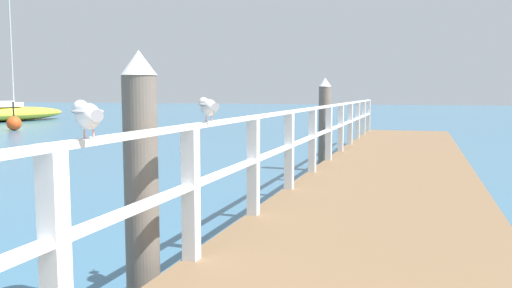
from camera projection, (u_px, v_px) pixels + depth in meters
name	position (u px, v px, depth m)	size (l,w,h in m)	color
pier_deck	(392.00, 182.00, 9.41)	(2.81, 19.83, 0.47)	brown
pier_railing	(321.00, 129.00, 9.72)	(0.12, 18.35, 1.13)	white
dock_piling_near	(141.00, 185.00, 4.22)	(0.29, 0.29, 2.20)	#6B6056
dock_piling_far	(324.00, 124.00, 12.15)	(0.29, 0.29, 2.20)	#6B6056
seagull_foreground	(87.00, 115.00, 2.90)	(0.39, 0.35, 0.21)	white
seagull_background	(208.00, 107.00, 4.54)	(0.33, 0.40, 0.21)	white
boat_2	(8.00, 113.00, 33.35)	(4.23, 8.75, 10.57)	gold
channel_buoy	(14.00, 123.00, 25.27)	(0.70, 0.70, 1.40)	#E54C19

